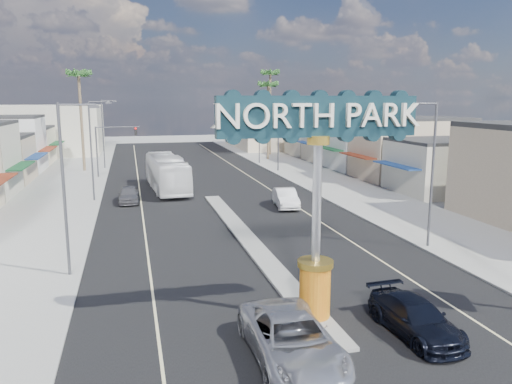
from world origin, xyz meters
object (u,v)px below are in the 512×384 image
streetlight_r_near (430,167)px  car_parked_left (129,194)px  streetlight_l_mid (93,146)px  streetlight_l_far (104,130)px  car_parked_right (286,198)px  gateway_sign (317,181)px  streetlight_r_mid (314,141)px  palm_right_mid (268,89)px  palm_right_far (270,78)px  suv_left (292,339)px  traffic_signal_right (264,138)px  streetlight_r_far (258,128)px  traffic_signal_left (113,141)px  city_bus (167,173)px  streetlight_l_near (67,181)px  palm_left_far (79,79)px  suv_right (415,318)px

streetlight_r_near → car_parked_left: (-17.96, 18.66, -4.32)m
streetlight_l_mid → car_parked_left: size_ratio=2.05×
streetlight_l_far → car_parked_right: size_ratio=1.86×
gateway_sign → car_parked_right: bearing=75.6°
streetlight_r_mid → palm_right_mid: 26.71m
streetlight_l_mid → streetlight_r_near: (20.87, -20.00, 0.00)m
palm_right_far → car_parked_right: palm_right_far is taller
suv_left → traffic_signal_right: bearing=76.3°
streetlight_r_far → palm_right_mid: bearing=57.3°
traffic_signal_left → car_parked_right: 25.50m
car_parked_left → streetlight_r_mid: bearing=5.3°
streetlight_r_mid → car_parked_left: streetlight_r_mid is taller
streetlight_l_mid → suv_left: streetlight_l_mid is taller
streetlight_r_mid → suv_left: 33.67m
gateway_sign → car_parked_left: size_ratio=2.09×
streetlight_l_far → city_bus: (6.69, -17.86, -3.31)m
streetlight_l_near → suv_left: streetlight_l_near is taller
palm_left_far → car_parked_left: size_ratio=2.99×
palm_right_mid → streetlight_r_near: bearing=-93.2°
traffic_signal_right → streetlight_l_far: 21.20m
gateway_sign → car_parked_right: 22.74m
traffic_signal_left → palm_right_far: palm_right_far is taller
palm_right_mid → car_parked_right: bearing=-103.0°
palm_left_far → palm_right_mid: size_ratio=1.08×
car_parked_right → gateway_sign: bearing=-97.1°
streetlight_r_mid → palm_right_far: 33.14m
streetlight_r_near → streetlight_l_far: bearing=116.4°
traffic_signal_right → suv_right: 44.78m
palm_right_far → suv_right: bearing=-100.6°
traffic_signal_right → streetlight_l_far: size_ratio=0.67×
suv_left → city_bus: size_ratio=0.48×
car_parked_left → city_bus: bearing=56.4°
streetlight_l_near → palm_right_far: (25.43, 52.00, 7.32)m
streetlight_l_far → palm_left_far: (-2.57, -2.00, 6.43)m
streetlight_r_near → traffic_signal_left: bearing=120.0°
streetlight_r_far → suv_left: size_ratio=1.47×
traffic_signal_left → streetlight_l_far: bearing=98.9°
streetlight_l_near → streetlight_l_mid: same height
gateway_sign → car_parked_left: 28.20m
gateway_sign → car_parked_right: size_ratio=1.89×
streetlight_r_far → streetlight_l_near: bearing=-116.4°
traffic_signal_right → city_bus: size_ratio=0.47×
suv_right → city_bus: city_bus is taller
traffic_signal_left → suv_left: traffic_signal_left is taller
palm_right_far → city_bus: (-18.74, -27.86, -10.62)m
gateway_sign → car_parked_left: bearing=105.8°
city_bus → streetlight_r_far: bearing=47.9°
streetlight_l_far → palm_left_far: palm_left_far is taller
streetlight_r_far → palm_left_far: size_ratio=0.69×
streetlight_l_far → suv_left: 53.84m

